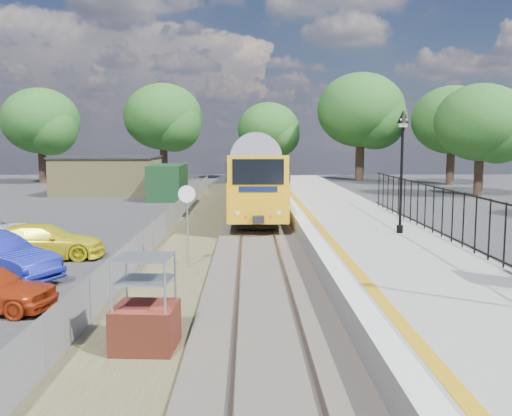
{
  "coord_description": "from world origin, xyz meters",
  "views": [
    {
      "loc": [
        -0.45,
        -15.21,
        4.33
      ],
      "look_at": [
        -0.16,
        4.77,
        2.0
      ],
      "focal_mm": 40.0,
      "sensor_mm": 36.0,
      "label": 1
    }
  ],
  "objects_px": {
    "brick_plinth": "(145,305)",
    "victorian_lamp_north": "(402,143)",
    "speed_sign": "(187,212)",
    "train": "(253,167)",
    "car_yellow": "(44,242)"
  },
  "relations": [
    {
      "from": "brick_plinth",
      "to": "victorian_lamp_north",
      "type": "bearing_deg",
      "value": 51.05
    },
    {
      "from": "speed_sign",
      "to": "train",
      "type": "bearing_deg",
      "value": 75.2
    },
    {
      "from": "car_yellow",
      "to": "speed_sign",
      "type": "bearing_deg",
      "value": -114.41
    },
    {
      "from": "train",
      "to": "speed_sign",
      "type": "distance_m",
      "value": 26.14
    },
    {
      "from": "speed_sign",
      "to": "victorian_lamp_north",
      "type": "bearing_deg",
      "value": 5.84
    },
    {
      "from": "speed_sign",
      "to": "car_yellow",
      "type": "height_order",
      "value": "speed_sign"
    },
    {
      "from": "train",
      "to": "speed_sign",
      "type": "bearing_deg",
      "value": -95.49
    },
    {
      "from": "brick_plinth",
      "to": "train",
      "type": "bearing_deg",
      "value": 85.63
    },
    {
      "from": "brick_plinth",
      "to": "car_yellow",
      "type": "xyz_separation_m",
      "value": [
        -5.46,
        9.49,
        -0.33
      ]
    },
    {
      "from": "brick_plinth",
      "to": "speed_sign",
      "type": "height_order",
      "value": "speed_sign"
    },
    {
      "from": "train",
      "to": "car_yellow",
      "type": "relative_size",
      "value": 9.2
    },
    {
      "from": "victorian_lamp_north",
      "to": "brick_plinth",
      "type": "height_order",
      "value": "victorian_lamp_north"
    },
    {
      "from": "train",
      "to": "car_yellow",
      "type": "bearing_deg",
      "value": -108.4
    },
    {
      "from": "victorian_lamp_north",
      "to": "speed_sign",
      "type": "height_order",
      "value": "victorian_lamp_north"
    },
    {
      "from": "victorian_lamp_north",
      "to": "train",
      "type": "distance_m",
      "value": 24.56
    }
  ]
}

